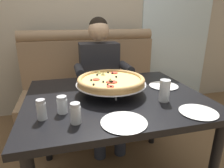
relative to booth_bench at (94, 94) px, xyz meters
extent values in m
cube|color=#BCB29E|center=(0.00, 0.57, 1.00)|extent=(6.00, 0.12, 2.80)
cube|color=white|center=(1.35, 0.50, 1.00)|extent=(1.10, 0.02, 2.80)
cube|color=#937556|center=(0.00, -0.13, -0.17)|extent=(1.61, 0.60, 0.46)
cube|color=#937556|center=(0.00, 0.26, 0.29)|extent=(1.61, 0.18, 0.65)
cylinder|color=#937556|center=(0.00, 0.26, 0.66)|extent=(1.61, 0.14, 0.14)
cube|color=black|center=(0.00, -0.95, 0.34)|extent=(1.19, 0.97, 0.04)
cylinder|color=black|center=(-0.52, -0.54, -0.04)|extent=(0.06, 0.06, 0.72)
cylinder|color=black|center=(0.52, -0.54, -0.04)|extent=(0.06, 0.06, 0.72)
cube|color=#2D3342|center=(0.05, -0.38, 0.14)|extent=(0.34, 0.40, 0.15)
cylinder|color=#2D3342|center=(-0.05, -0.63, -0.17)|extent=(0.11, 0.11, 0.46)
cylinder|color=#2D3342|center=(0.15, -0.63, -0.17)|extent=(0.11, 0.11, 0.46)
cube|color=#2D2D33|center=(0.05, -0.16, 0.34)|extent=(0.40, 0.22, 0.56)
cylinder|color=#2D2D33|center=(-0.18, -0.38, 0.40)|extent=(0.08, 0.28, 0.08)
cylinder|color=#2D2D33|center=(0.28, -0.38, 0.40)|extent=(0.08, 0.28, 0.08)
sphere|color=#DBB28E|center=(0.05, -0.18, 0.75)|extent=(0.21, 0.21, 0.21)
sphere|color=black|center=(0.05, -0.17, 0.78)|extent=(0.19, 0.19, 0.19)
cylinder|color=silver|center=(-0.02, -1.04, 0.40)|extent=(0.01, 0.01, 0.07)
cylinder|color=silver|center=(-0.13, -0.85, 0.40)|extent=(0.01, 0.01, 0.07)
cylinder|color=silver|center=(0.09, -0.85, 0.40)|extent=(0.01, 0.01, 0.07)
torus|color=silver|center=(-0.02, -0.91, 0.42)|extent=(0.27, 0.27, 0.01)
cylinder|color=silver|center=(-0.02, -0.91, 0.43)|extent=(0.48, 0.48, 0.00)
cylinder|color=tan|center=(-0.02, -0.91, 0.44)|extent=(0.46, 0.46, 0.02)
torus|color=tan|center=(-0.02, -0.91, 0.46)|extent=(0.46, 0.46, 0.03)
cylinder|color=#EFCC6B|center=(-0.02, -0.91, 0.46)|extent=(0.40, 0.40, 0.01)
cylinder|color=red|center=(-0.04, -0.98, 0.47)|extent=(0.05, 0.05, 0.01)
cylinder|color=red|center=(-0.06, -1.06, 0.47)|extent=(0.05, 0.05, 0.01)
cylinder|color=red|center=(-0.02, -0.98, 0.47)|extent=(0.06, 0.06, 0.01)
cylinder|color=red|center=(0.05, -0.77, 0.47)|extent=(0.05, 0.05, 0.01)
cylinder|color=red|center=(-0.12, -0.90, 0.47)|extent=(0.05, 0.05, 0.01)
sphere|color=black|center=(-0.06, -1.08, 0.47)|extent=(0.01, 0.01, 0.01)
sphere|color=black|center=(-0.15, -0.91, 0.47)|extent=(0.01, 0.01, 0.01)
sphere|color=black|center=(-0.09, -0.80, 0.47)|extent=(0.01, 0.01, 0.01)
sphere|color=black|center=(-0.15, -1.01, 0.47)|extent=(0.01, 0.01, 0.01)
sphere|color=black|center=(0.03, -0.88, 0.47)|extent=(0.01, 0.01, 0.01)
sphere|color=black|center=(0.00, -0.75, 0.47)|extent=(0.01, 0.01, 0.01)
sphere|color=black|center=(-0.08, -0.96, 0.47)|extent=(0.01, 0.01, 0.01)
sphere|color=black|center=(-0.07, -1.04, 0.47)|extent=(0.01, 0.01, 0.01)
sphere|color=black|center=(0.03, -0.78, 0.47)|extent=(0.01, 0.01, 0.01)
cone|color=#CCC675|center=(-0.05, -0.80, 0.47)|extent=(0.04, 0.04, 0.02)
cone|color=#CCC675|center=(-0.03, -0.96, 0.47)|extent=(0.04, 0.04, 0.02)
cone|color=#CCC675|center=(-0.07, -0.76, 0.47)|extent=(0.04, 0.04, 0.02)
cylinder|color=white|center=(-0.29, -1.26, 0.40)|extent=(0.05, 0.05, 0.09)
cylinder|color=#A82D19|center=(-0.29, -1.26, 0.38)|extent=(0.05, 0.05, 0.05)
cylinder|color=silver|center=(-0.29, -1.26, 0.46)|extent=(0.05, 0.05, 0.02)
cylinder|color=white|center=(-0.46, -1.18, 0.40)|extent=(0.05, 0.05, 0.09)
cylinder|color=#4C6633|center=(-0.46, -1.18, 0.39)|extent=(0.04, 0.04, 0.05)
cylinder|color=silver|center=(-0.46, -1.18, 0.46)|extent=(0.04, 0.04, 0.02)
cylinder|color=white|center=(-0.35, -1.13, 0.40)|extent=(0.06, 0.06, 0.08)
cylinder|color=silver|center=(-0.35, -1.13, 0.39)|extent=(0.05, 0.05, 0.05)
cylinder|color=silver|center=(-0.35, -1.13, 0.45)|extent=(0.05, 0.05, 0.02)
cylinder|color=white|center=(0.38, -1.33, 0.36)|extent=(0.15, 0.15, 0.01)
cone|color=white|center=(0.38, -1.33, 0.37)|extent=(0.21, 0.21, 0.01)
cylinder|color=white|center=(0.41, -0.87, 0.36)|extent=(0.16, 0.16, 0.01)
cone|color=white|center=(0.41, -0.87, 0.37)|extent=(0.22, 0.22, 0.01)
cylinder|color=white|center=(-0.06, -1.33, 0.36)|extent=(0.17, 0.17, 0.01)
cone|color=white|center=(-0.06, -1.33, 0.37)|extent=(0.24, 0.24, 0.01)
cylinder|color=silver|center=(0.27, -1.13, 0.43)|extent=(0.07, 0.07, 0.14)
cylinder|color=#4C2814|center=(0.27, -1.13, 0.40)|extent=(0.06, 0.06, 0.08)
camera|label=1|loc=(-0.34, -2.15, 0.86)|focal=31.19mm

